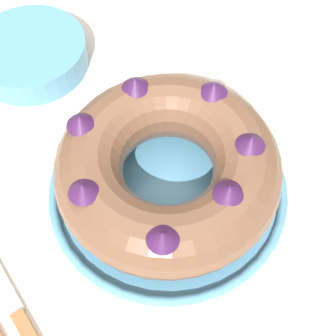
{
  "coord_description": "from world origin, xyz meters",
  "views": [
    {
      "loc": [
        -0.18,
        -0.26,
        1.34
      ],
      "look_at": [
        -0.01,
        -0.02,
        0.85
      ],
      "focal_mm": 50.0,
      "sensor_mm": 36.0,
      "label": 1
    }
  ],
  "objects_px": {
    "napkin": "(330,128)",
    "bundt_cake": "(168,168)",
    "serving_dish": "(168,189)",
    "side_bowl": "(31,54)",
    "cake_knife": "(18,314)"
  },
  "relations": [
    {
      "from": "napkin",
      "to": "bundt_cake",
      "type": "bearing_deg",
      "value": 168.61
    },
    {
      "from": "serving_dish",
      "to": "napkin",
      "type": "bearing_deg",
      "value": -11.39
    },
    {
      "from": "serving_dish",
      "to": "bundt_cake",
      "type": "height_order",
      "value": "bundt_cake"
    },
    {
      "from": "serving_dish",
      "to": "side_bowl",
      "type": "height_order",
      "value": "side_bowl"
    },
    {
      "from": "serving_dish",
      "to": "bundt_cake",
      "type": "bearing_deg",
      "value": 141.08
    },
    {
      "from": "cake_knife",
      "to": "napkin",
      "type": "xyz_separation_m",
      "value": [
        0.5,
        -0.02,
        -0.0
      ]
    },
    {
      "from": "serving_dish",
      "to": "cake_knife",
      "type": "xyz_separation_m",
      "value": [
        -0.24,
        -0.03,
        -0.01
      ]
    },
    {
      "from": "bundt_cake",
      "to": "serving_dish",
      "type": "bearing_deg",
      "value": -38.92
    },
    {
      "from": "side_bowl",
      "to": "serving_dish",
      "type": "bearing_deg",
      "value": -83.32
    },
    {
      "from": "bundt_cake",
      "to": "napkin",
      "type": "bearing_deg",
      "value": -11.39
    },
    {
      "from": "napkin",
      "to": "side_bowl",
      "type": "bearing_deg",
      "value": 128.32
    },
    {
      "from": "bundt_cake",
      "to": "cake_knife",
      "type": "distance_m",
      "value": 0.25
    },
    {
      "from": "bundt_cake",
      "to": "side_bowl",
      "type": "xyz_separation_m",
      "value": [
        -0.04,
        0.32,
        -0.05
      ]
    },
    {
      "from": "napkin",
      "to": "serving_dish",
      "type": "bearing_deg",
      "value": 168.61
    },
    {
      "from": "cake_knife",
      "to": "napkin",
      "type": "relative_size",
      "value": 1.12
    }
  ]
}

